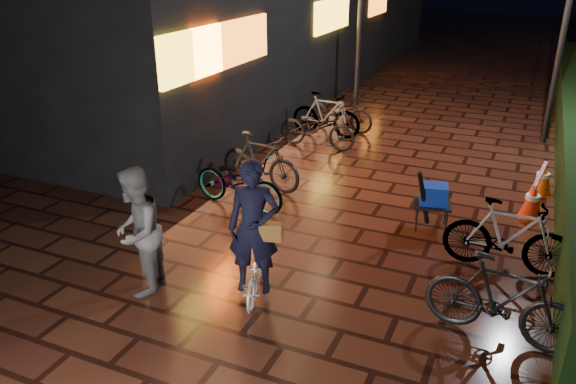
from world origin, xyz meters
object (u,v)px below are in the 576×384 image
at_px(bystander_person, 137,232).
at_px(traffic_barrier, 538,189).
at_px(cyclist, 255,247).
at_px(cart_assembly, 432,197).

bearing_deg(bystander_person, traffic_barrier, 117.07).
distance_m(cyclist, cart_assembly, 3.47).
bearing_deg(bystander_person, cyclist, 89.62).
bearing_deg(traffic_barrier, cyclist, -126.09).
relative_size(traffic_barrier, cart_assembly, 1.43).
distance_m(bystander_person, cyclist, 1.59).
distance_m(cyclist, traffic_barrier, 5.79).
xyz_separation_m(traffic_barrier, cart_assembly, (-1.61, -1.70, 0.25)).
bearing_deg(traffic_barrier, cart_assembly, -133.46).
bearing_deg(cyclist, traffic_barrier, 53.91).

